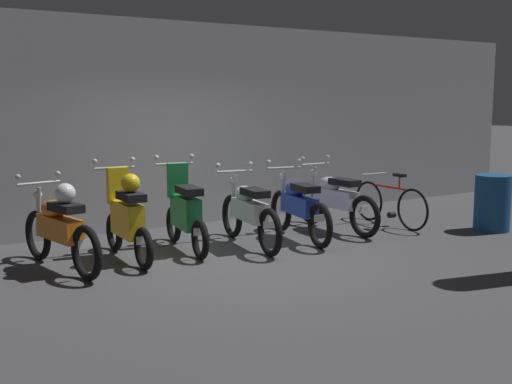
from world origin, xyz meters
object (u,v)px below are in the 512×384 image
motorbike_slot_3 (249,212)px  motorbike_slot_2 (185,212)px  motorbike_slot_4 (299,206)px  trash_bin (492,203)px  motorbike_slot_0 (59,227)px  motorbike_slot_1 (127,216)px  motorbike_slot_5 (335,200)px  bicycle (390,204)px

motorbike_slot_3 → motorbike_slot_2: bearing=162.6°
motorbike_slot_2 → motorbike_slot_4: (1.73, -0.26, -0.04)m
motorbike_slot_2 → trash_bin: bearing=-16.2°
motorbike_slot_2 → motorbike_slot_3: size_ratio=0.86×
motorbike_slot_0 → motorbike_slot_1: bearing=2.8°
motorbike_slot_3 → motorbike_slot_5: 1.74m
motorbike_slot_2 → motorbike_slot_3: (0.87, -0.27, -0.04)m
motorbike_slot_2 → motorbike_slot_1: bearing=-173.4°
bicycle → trash_bin: bearing=-45.9°
motorbike_slot_0 → motorbike_slot_2: size_ratio=1.15×
bicycle → motorbike_slot_0: bearing=179.1°
motorbike_slot_4 → motorbike_slot_3: bearing=-179.4°
motorbike_slot_5 → bicycle: (1.01, -0.17, -0.13)m
motorbike_slot_0 → motorbike_slot_3: 2.61m
bicycle → motorbike_slot_2: bearing=176.3°
motorbike_slot_2 → motorbike_slot_3: motorbike_slot_2 is taller
motorbike_slot_5 → bicycle: 1.03m
motorbike_slot_0 → motorbike_slot_3: size_ratio=0.99×
motorbike_slot_2 → motorbike_slot_5: (2.60, -0.06, -0.04)m
motorbike_slot_1 → motorbike_slot_5: (3.47, 0.04, -0.08)m
motorbike_slot_3 → motorbike_slot_1: bearing=174.4°
motorbike_slot_3 → trash_bin: motorbike_slot_3 is taller
motorbike_slot_3 → trash_bin: 4.00m
motorbike_slot_1 → motorbike_slot_3: bearing=-5.6°
motorbike_slot_4 → motorbike_slot_0: bearing=178.0°
motorbike_slot_0 → motorbike_slot_2: 1.75m
motorbike_slot_0 → trash_bin: motorbike_slot_0 is taller
motorbike_slot_0 → motorbike_slot_1: 0.87m
motorbike_slot_3 → motorbike_slot_4: size_ratio=1.00×
motorbike_slot_3 → bicycle: motorbike_slot_3 is taller
motorbike_slot_0 → motorbike_slot_1: (0.87, 0.04, 0.04)m
motorbike_slot_5 → trash_bin: motorbike_slot_5 is taller
motorbike_slot_3 → bicycle: (2.74, 0.04, -0.13)m
motorbike_slot_2 → bicycle: 3.62m
motorbike_slot_2 → motorbike_slot_4: 1.75m
motorbike_slot_3 → motorbike_slot_5: (1.73, 0.21, 0.00)m
motorbike_slot_3 → motorbike_slot_5: size_ratio=1.00×
motorbike_slot_1 → trash_bin: 5.72m
motorbike_slot_1 → bicycle: bearing=-1.7°
motorbike_slot_1 → motorbike_slot_4: size_ratio=0.87×
motorbike_slot_0 → bicycle: (5.35, -0.09, -0.17)m
motorbike_slot_2 → motorbike_slot_3: bearing=-17.4°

